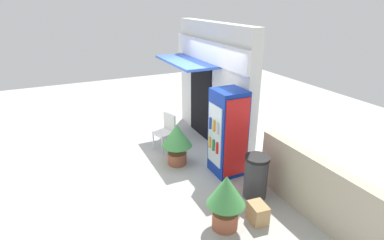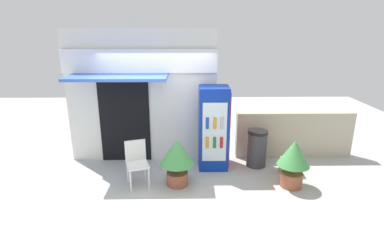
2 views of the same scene
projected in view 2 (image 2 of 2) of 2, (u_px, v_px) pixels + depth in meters
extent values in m
plane|color=#B2B2AD|center=(153.00, 188.00, 5.91)|extent=(16.00, 16.00, 0.00)
cube|color=silver|center=(142.00, 97.00, 6.88)|extent=(3.36, 0.28, 2.98)
cube|color=white|center=(139.00, 61.00, 6.47)|extent=(3.36, 0.08, 0.50)
cube|color=blue|center=(117.00, 77.00, 6.17)|extent=(2.05, 0.87, 0.06)
cube|color=black|center=(125.00, 120.00, 6.87)|extent=(1.13, 0.03, 1.99)
cube|color=#0C2D9E|center=(213.00, 128.00, 6.57)|extent=(0.63, 0.60, 1.83)
cube|color=silver|center=(215.00, 133.00, 6.27)|extent=(0.50, 0.02, 1.28)
cube|color=red|center=(228.00, 128.00, 6.57)|extent=(0.02, 0.54, 1.65)
cylinder|color=orange|center=(207.00, 143.00, 6.32)|extent=(0.06, 0.06, 0.24)
cylinder|color=#196B2D|center=(215.00, 142.00, 6.32)|extent=(0.06, 0.06, 0.24)
cylinder|color=red|center=(221.00, 142.00, 6.32)|extent=(0.06, 0.06, 0.24)
cylinder|color=#1938A5|center=(207.00, 123.00, 6.19)|extent=(0.06, 0.06, 0.24)
cylinder|color=orange|center=(215.00, 123.00, 6.19)|extent=(0.06, 0.06, 0.24)
cylinder|color=#B2B2B7|center=(222.00, 123.00, 6.19)|extent=(0.06, 0.06, 0.24)
cylinder|color=silver|center=(131.00, 181.00, 5.71)|extent=(0.04, 0.04, 0.43)
cylinder|color=silver|center=(149.00, 179.00, 5.82)|extent=(0.04, 0.04, 0.43)
cylinder|color=silver|center=(128.00, 173.00, 6.05)|extent=(0.04, 0.04, 0.43)
cylinder|color=silver|center=(145.00, 170.00, 6.16)|extent=(0.04, 0.04, 0.43)
cube|color=silver|center=(138.00, 165.00, 5.87)|extent=(0.52, 0.54, 0.04)
cube|color=silver|center=(135.00, 150.00, 5.98)|extent=(0.40, 0.17, 0.42)
cylinder|color=#995138|center=(177.00, 178.00, 6.00)|extent=(0.42, 0.42, 0.27)
cylinder|color=brown|center=(177.00, 168.00, 5.93)|extent=(0.05, 0.05, 0.18)
cone|color=#47994C|center=(177.00, 152.00, 5.83)|extent=(0.67, 0.67, 0.50)
cylinder|color=#995138|center=(291.00, 179.00, 5.93)|extent=(0.42, 0.42, 0.29)
cylinder|color=brown|center=(292.00, 169.00, 5.87)|extent=(0.05, 0.05, 0.17)
cone|color=#47994C|center=(294.00, 153.00, 5.77)|extent=(0.62, 0.62, 0.50)
cylinder|color=#38383D|center=(257.00, 150.00, 6.76)|extent=(0.43, 0.43, 0.78)
cylinder|color=black|center=(258.00, 132.00, 6.64)|extent=(0.45, 0.45, 0.06)
cube|color=#B7AD93|center=(294.00, 134.00, 7.23)|extent=(2.78, 0.22, 1.10)
cube|color=tan|center=(288.00, 166.00, 6.47)|extent=(0.37, 0.30, 0.33)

